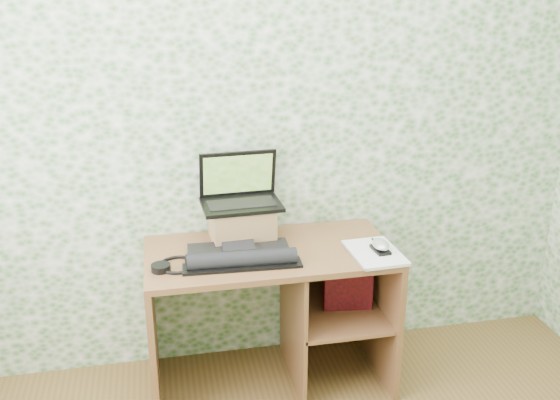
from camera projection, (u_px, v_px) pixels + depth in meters
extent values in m
plane|color=white|center=(257.00, 125.00, 3.12)|extent=(3.50, 0.00, 3.50)
cube|color=brown|center=(269.00, 253.00, 3.04)|extent=(1.20, 0.60, 0.03)
cube|color=brown|center=(153.00, 333.00, 3.06)|extent=(0.03, 0.60, 0.72)
cube|color=brown|center=(379.00, 308.00, 3.28)|extent=(0.03, 0.60, 0.72)
cube|color=brown|center=(293.00, 318.00, 3.19)|extent=(0.02, 0.56, 0.72)
cube|color=brown|center=(337.00, 310.00, 3.22)|extent=(0.46, 0.56, 0.02)
cube|color=brown|center=(323.00, 287.00, 3.50)|extent=(0.48, 0.02, 0.72)
cube|color=#936642|center=(242.00, 224.00, 3.11)|extent=(0.32, 0.27, 0.18)
cube|color=black|center=(241.00, 205.00, 3.08)|extent=(0.40, 0.28, 0.02)
cube|color=black|center=(242.00, 203.00, 3.06)|extent=(0.34, 0.16, 0.00)
cube|color=black|center=(238.00, 173.00, 3.13)|extent=(0.39, 0.08, 0.24)
cube|color=#2D5A19|center=(238.00, 174.00, 3.12)|extent=(0.35, 0.06, 0.20)
cube|color=black|center=(238.00, 251.00, 2.97)|extent=(0.49, 0.20, 0.04)
cube|color=black|center=(238.00, 249.00, 2.97)|extent=(0.16, 0.16, 0.06)
cylinder|color=black|center=(242.00, 259.00, 2.85)|extent=(0.51, 0.10, 0.08)
cube|color=black|center=(243.00, 266.00, 2.86)|extent=(0.55, 0.13, 0.01)
torus|color=black|center=(178.00, 265.00, 2.86)|extent=(0.24, 0.24, 0.02)
cylinder|color=black|center=(161.00, 268.00, 2.82)|extent=(0.09, 0.09, 0.03)
cylinder|color=black|center=(195.00, 259.00, 2.90)|extent=(0.09, 0.09, 0.03)
cube|color=silver|center=(375.00, 253.00, 2.99)|extent=(0.24, 0.33, 0.02)
ellipsoid|color=silver|center=(381.00, 247.00, 2.98)|extent=(0.09, 0.13, 0.04)
cylinder|color=black|center=(379.00, 244.00, 3.05)|extent=(0.03, 0.15, 0.01)
cube|color=maroon|center=(348.00, 281.00, 3.18)|extent=(0.25, 0.11, 0.30)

